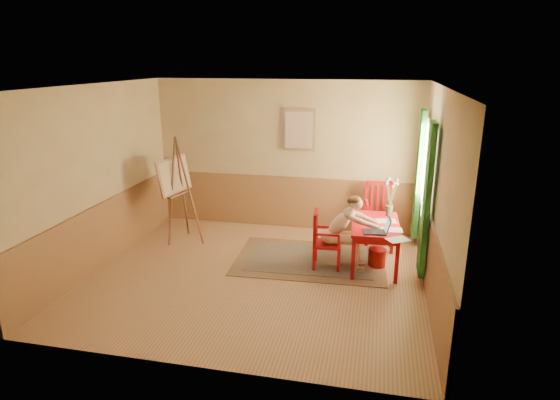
% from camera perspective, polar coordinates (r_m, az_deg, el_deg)
% --- Properties ---
extents(room, '(5.04, 4.54, 2.84)m').
position_cam_1_polar(room, '(6.66, -3.10, 1.67)').
color(room, tan).
rests_on(room, ground).
extents(wainscot, '(5.00, 4.50, 1.00)m').
position_cam_1_polar(wainscot, '(7.67, -1.44, -3.30)').
color(wainscot, '#9C6F48').
rests_on(wainscot, room).
extents(window, '(0.12, 2.01, 2.20)m').
position_cam_1_polar(window, '(7.55, 17.24, 2.33)').
color(window, white).
rests_on(window, room).
extents(wall_portrait, '(0.60, 0.05, 0.76)m').
position_cam_1_polar(wall_portrait, '(8.61, 2.34, 8.57)').
color(wall_portrait, tan).
rests_on(wall_portrait, room).
extents(rug, '(2.47, 1.70, 0.02)m').
position_cam_1_polar(rug, '(7.67, 3.71, -7.28)').
color(rug, '#8C7251').
rests_on(rug, room).
extents(table, '(0.77, 1.23, 0.72)m').
position_cam_1_polar(table, '(7.36, 11.58, -3.45)').
color(table, red).
rests_on(table, room).
extents(chair_left, '(0.44, 0.43, 0.91)m').
position_cam_1_polar(chair_left, '(7.27, 5.44, -4.89)').
color(chair_left, red).
rests_on(chair_left, room).
extents(chair_back, '(0.52, 0.54, 1.07)m').
position_cam_1_polar(chair_back, '(8.44, 11.94, -1.52)').
color(chair_back, red).
rests_on(chair_back, room).
extents(figure, '(0.89, 0.40, 1.19)m').
position_cam_1_polar(figure, '(7.19, 7.91, -3.53)').
color(figure, '#D7B292').
rests_on(figure, room).
extents(laptop, '(0.42, 0.28, 0.23)m').
position_cam_1_polar(laptop, '(6.92, 11.99, -3.58)').
color(laptop, '#1E2338').
rests_on(laptop, table).
extents(papers, '(1.02, 1.18, 0.00)m').
position_cam_1_polar(papers, '(7.19, 12.39, -3.20)').
color(papers, white).
rests_on(papers, table).
extents(vase, '(0.24, 0.31, 0.62)m').
position_cam_1_polar(vase, '(7.67, 13.35, 0.21)').
color(vase, '#3F724C').
rests_on(vase, table).
extents(wastebasket, '(0.34, 0.34, 0.29)m').
position_cam_1_polar(wastebasket, '(7.54, 11.80, -6.93)').
color(wastebasket, red).
rests_on(wastebasket, room).
extents(easel, '(0.70, 0.85, 1.89)m').
position_cam_1_polar(easel, '(8.35, -12.63, 2.43)').
color(easel, brown).
rests_on(easel, room).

